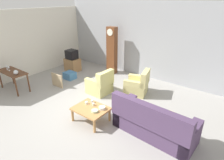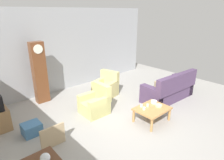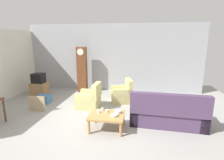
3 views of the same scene
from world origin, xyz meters
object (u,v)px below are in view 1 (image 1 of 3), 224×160
Objects in this scene: grandfather_clock at (112,51)px; wine_glass_mid at (7,66)px; armchair_olive_far at (137,86)px; coffee_table_wood at (91,110)px; framed_picture_leaning at (57,80)px; wine_glass_short at (9,67)px; couch_floral at (153,124)px; wine_glass_tall at (6,66)px; console_table_dark at (13,74)px; tv_stand_cabinet at (73,65)px; cup_blue_rimmed at (92,101)px; bowl_shallow_green at (95,111)px; cup_cream_tall at (93,104)px; bowl_white_stacked at (102,108)px; glass_dome_cloche at (16,72)px; cup_white_porcelain at (86,103)px; storage_box_blue at (70,75)px; tv_crt at (72,54)px; armchair_olive_near at (100,85)px.

grandfather_clock is 9.97× the size of wine_glass_mid.
armchair_olive_far reaches higher than coffee_table_wood.
wine_glass_short reaches higher than framed_picture_leaning.
couch_floral is 12.47× the size of wine_glass_tall.
couch_floral reaches higher than coffee_table_wood.
console_table_dark is (-3.74, -0.29, 0.28)m from coffee_table_wood.
wine_glass_mid is at bearing -175.49° from coffee_table_wood.
wine_glass_short is (-0.34, -2.79, 0.60)m from tv_stand_cabinet.
wine_glass_tall reaches higher than cup_blue_rimmed.
armchair_olive_far is 3.19m from framed_picture_leaning.
wine_glass_short is at bearing -168.93° from console_table_dark.
armchair_olive_far is 2.09m from cup_blue_rimmed.
couch_floral is at bearing 21.24° from bowl_shallow_green.
console_table_dark is at bearing -171.64° from couch_floral.
couch_floral is at bearing 7.66° from cup_blue_rimmed.
console_table_dark is 0.51m from wine_glass_tall.
tv_stand_cabinet is 4.53m from bowl_shallow_green.
armchair_olive_far is at bearing 79.83° from cup_blue_rimmed.
framed_picture_leaning is 2.73m from cup_cream_tall.
framed_picture_leaning reaches higher than cup_blue_rimmed.
framed_picture_leaning is 1.91m from wine_glass_mid.
bowl_white_stacked is 0.85× the size of wine_glass_mid.
glass_dome_cloche is 0.96× the size of wine_glass_tall.
couch_floral is at bearing 16.68° from coffee_table_wood.
console_table_dark reaches higher than framed_picture_leaning.
armchair_olive_far reaches higher than bowl_shallow_green.
bowl_white_stacked is at bearing 6.77° from cup_white_porcelain.
grandfather_clock reaches higher than wine_glass_tall.
tv_stand_cabinet is 3.95× the size of wine_glass_tall.
coffee_table_wood is (-1.69, -0.51, 0.02)m from couch_floral.
bowl_white_stacked is 4.36m from wine_glass_mid.
coffee_table_wood is 3.34m from storage_box_blue.
tv_stand_cabinet is (-3.53, 2.48, -0.07)m from coffee_table_wood.
armchair_olive_far is 2.16m from bowl_white_stacked.
wine_glass_tall is at bearing 168.26° from wine_glass_short.
wine_glass_short reaches higher than armchair_olive_far.
tv_stand_cabinet is at bearing 177.37° from armchair_olive_far.
coffee_table_wood is at bearing 4.51° from wine_glass_mid.
coffee_table_wood is 4.31m from tv_stand_cabinet.
wine_glass_mid reaches higher than bowl_shallow_green.
cup_blue_rimmed is 0.42× the size of bowl_shallow_green.
cup_blue_rimmed is 0.51m from bowl_shallow_green.
tv_stand_cabinet is at bearing 82.97° from wine_glass_short.
cup_cream_tall is 4.04m from wine_glass_mid.
wine_glass_mid reaches higher than cup_cream_tall.
storage_box_blue is (-3.06, -0.60, -0.15)m from armchair_olive_far.
tv_crt is (-1.69, -0.94, -0.26)m from grandfather_clock.
cup_cream_tall reaches higher than storage_box_blue.
coffee_table_wood is 2.80m from framed_picture_leaning.
grandfather_clock is at bearing 115.38° from armchair_olive_near.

